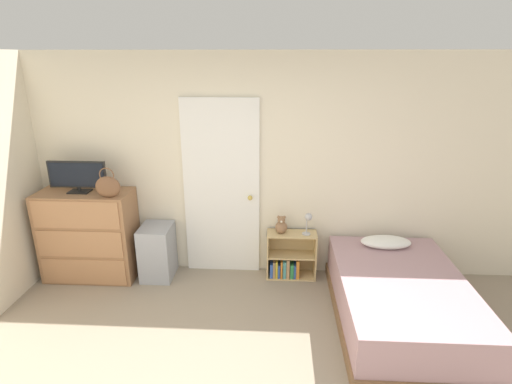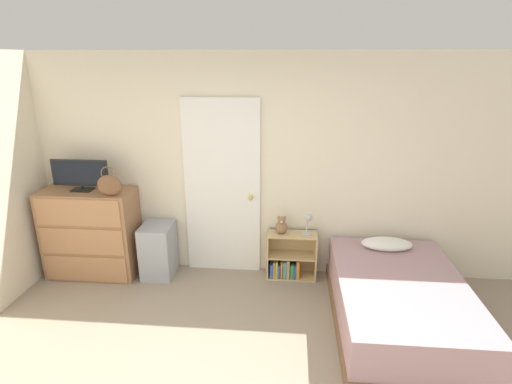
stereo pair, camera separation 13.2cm
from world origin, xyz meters
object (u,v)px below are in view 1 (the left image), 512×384
object	(u,v)px
handbag	(108,186)
storage_bin	(158,252)
dresser	(89,235)
bookshelf	(289,260)
teddy_bear	(281,226)
bed	(400,299)
tv	(77,176)
desk_lamp	(308,220)

from	to	relation	value
handbag	storage_bin	distance (m)	0.97
dresser	handbag	world-z (taller)	handbag
dresser	bookshelf	world-z (taller)	dresser
teddy_bear	handbag	bearing A→B (deg)	-171.74
teddy_bear	bookshelf	bearing A→B (deg)	1.28
dresser	teddy_bear	world-z (taller)	dresser
bed	tv	bearing A→B (deg)	168.57
bookshelf	teddy_bear	xyz separation A→B (m)	(-0.10, -0.00, 0.44)
storage_bin	bookshelf	distance (m)	1.54
desk_lamp	storage_bin	bearing A→B (deg)	-178.28
tv	bed	distance (m)	3.62
teddy_bear	bed	xyz separation A→B (m)	(1.16, -0.80, -0.40)
tv	storage_bin	world-z (taller)	tv
bookshelf	desk_lamp	size ratio (longest dim) A/B	2.18
storage_bin	desk_lamp	distance (m)	1.79
handbag	bookshelf	distance (m)	2.19
bookshelf	teddy_bear	world-z (taller)	teddy_bear
handbag	desk_lamp	world-z (taller)	handbag
bookshelf	teddy_bear	distance (m)	0.45
dresser	bookshelf	bearing A→B (deg)	2.90
tv	teddy_bear	size ratio (longest dim) A/B	3.06
handbag	storage_bin	bearing A→B (deg)	23.76
teddy_bear	bed	bearing A→B (deg)	-34.73
handbag	desk_lamp	bearing A→B (deg)	6.21
handbag	teddy_bear	distance (m)	1.94
desk_lamp	bed	size ratio (longest dim) A/B	0.14
dresser	teddy_bear	bearing A→B (deg)	2.97
tv	storage_bin	size ratio (longest dim) A/B	1.01
handbag	dresser	bearing A→B (deg)	157.16
teddy_bear	bed	distance (m)	1.46
storage_bin	desk_lamp	xyz separation A→B (m)	(1.74, 0.05, 0.42)
dresser	storage_bin	world-z (taller)	dresser
bed	desk_lamp	bearing A→B (deg)	138.16
handbag	desk_lamp	distance (m)	2.21
tv	desk_lamp	xyz separation A→B (m)	(2.55, 0.08, -0.49)
dresser	desk_lamp	distance (m)	2.53
dresser	storage_bin	bearing A→B (deg)	2.06
desk_lamp	tv	bearing A→B (deg)	-178.25
bookshelf	bed	distance (m)	1.33
dresser	tv	distance (m)	0.71
tv	bookshelf	world-z (taller)	tv
tv	bookshelf	xyz separation A→B (m)	(2.35, 0.11, -1.02)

